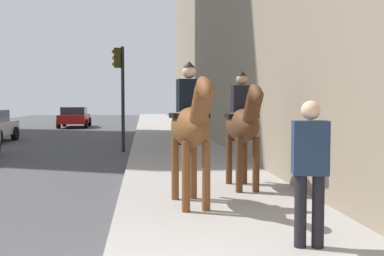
# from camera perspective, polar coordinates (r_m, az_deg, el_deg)

# --- Properties ---
(mounted_horse_near) EXTENTS (2.15, 0.73, 2.34)m
(mounted_horse_near) POSITION_cam_1_polar(r_m,az_deg,el_deg) (7.25, -0.14, 0.42)
(mounted_horse_near) COLOR brown
(mounted_horse_near) RESTS_ON sidewalk_slab
(mounted_horse_far) EXTENTS (2.15, 0.61, 2.29)m
(mounted_horse_far) POSITION_cam_1_polar(r_m,az_deg,el_deg) (8.78, 6.46, 0.61)
(mounted_horse_far) COLOR #4C2B16
(mounted_horse_far) RESTS_ON sidewalk_slab
(pedestrian_greeting) EXTENTS (0.33, 0.44, 1.70)m
(pedestrian_greeting) POSITION_cam_1_polar(r_m,az_deg,el_deg) (5.37, 14.65, -4.37)
(pedestrian_greeting) COLOR black
(pedestrian_greeting) RESTS_ON sidewalk_slab
(car_far_lane) EXTENTS (4.55, 2.13, 1.44)m
(car_far_lane) POSITION_cam_1_polar(r_m,az_deg,el_deg) (32.93, -14.60, 1.36)
(car_far_lane) COLOR maroon
(car_far_lane) RESTS_ON ground
(traffic_light_near_curb) EXTENTS (0.20, 0.44, 3.77)m
(traffic_light_near_curb) POSITION_cam_1_polar(r_m,az_deg,el_deg) (16.45, -9.04, 5.82)
(traffic_light_near_curb) COLOR black
(traffic_light_near_curb) RESTS_ON ground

